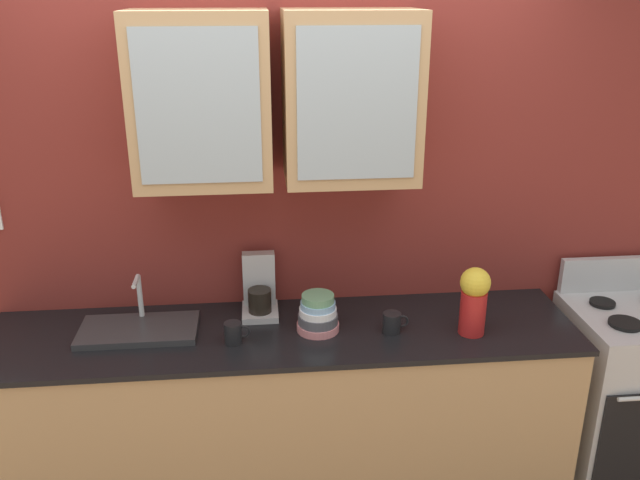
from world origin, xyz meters
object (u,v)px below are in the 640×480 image
(bowl_stack, at_px, (318,314))
(cup_near_sink, at_px, (234,333))
(vase, at_px, (474,299))
(cup_near_bowls, at_px, (392,323))
(coffee_maker, at_px, (259,292))
(stove_range, at_px, (625,392))
(sink_faucet, at_px, (139,329))

(bowl_stack, xyz_separation_m, cup_near_sink, (-0.38, -0.08, -0.03))
(bowl_stack, xyz_separation_m, vase, (0.69, -0.09, 0.09))
(cup_near_bowls, xyz_separation_m, coffee_maker, (-0.59, 0.26, 0.06))
(cup_near_bowls, bearing_deg, stove_range, 2.80)
(bowl_stack, relative_size, cup_near_bowls, 1.62)
(stove_range, xyz_separation_m, vase, (-0.87, -0.10, 0.61))
(vase, height_order, cup_near_sink, vase)
(vase, bearing_deg, cup_near_bowls, 172.93)
(bowl_stack, distance_m, cup_near_bowls, 0.34)
(vase, height_order, coffee_maker, vase)
(sink_faucet, bearing_deg, bowl_stack, -3.87)
(sink_faucet, distance_m, cup_near_bowls, 1.15)
(stove_range, xyz_separation_m, cup_near_sink, (-1.93, -0.09, 0.49))
(sink_faucet, relative_size, cup_near_sink, 4.61)
(bowl_stack, bearing_deg, coffee_maker, 141.64)
(stove_range, bearing_deg, sink_faucet, 178.91)
(sink_faucet, bearing_deg, cup_near_sink, -17.30)
(cup_near_sink, bearing_deg, cup_near_bowls, 2.35)
(coffee_maker, bearing_deg, sink_faucet, -164.64)
(stove_range, height_order, bowl_stack, stove_range)
(cup_near_sink, height_order, coffee_maker, coffee_maker)
(stove_range, relative_size, cup_near_bowls, 9.07)
(sink_faucet, distance_m, bowl_stack, 0.81)
(cup_near_bowls, height_order, coffee_maker, coffee_maker)
(sink_faucet, xyz_separation_m, coffee_maker, (0.55, 0.15, 0.09))
(bowl_stack, relative_size, coffee_maker, 0.67)
(sink_faucet, height_order, cup_near_bowls, sink_faucet)
(vase, bearing_deg, stove_range, 6.80)
(cup_near_bowls, bearing_deg, vase, -7.07)
(vase, relative_size, coffee_maker, 1.09)
(vase, xyz_separation_m, coffee_maker, (-0.95, 0.30, -0.06))
(sink_faucet, height_order, coffee_maker, coffee_maker)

